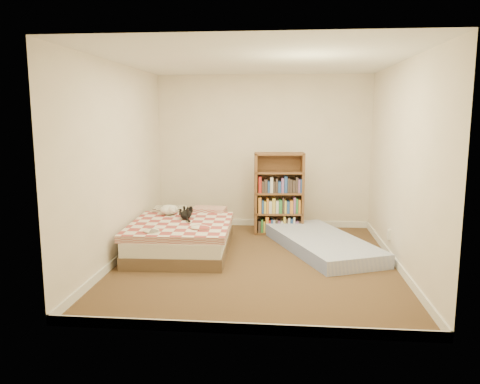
# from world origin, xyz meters

# --- Properties ---
(room) EXTENTS (3.51, 4.01, 2.51)m
(room) POSITION_xyz_m (0.00, 0.00, 1.20)
(room) COLOR #4F3A21
(room) RESTS_ON ground
(bed) EXTENTS (1.38, 1.84, 0.48)m
(bed) POSITION_xyz_m (-1.04, 0.42, 0.22)
(bed) COLOR brown
(bed) RESTS_ON room
(bookshelf) EXTENTS (0.79, 0.33, 1.28)m
(bookshelf) POSITION_xyz_m (0.27, 1.52, 0.49)
(bookshelf) COLOR #542C1C
(bookshelf) RESTS_ON room
(floor_mattress) EXTENTS (1.64, 2.23, 0.18)m
(floor_mattress) POSITION_xyz_m (0.88, 0.63, 0.09)
(floor_mattress) COLOR #7E90D3
(floor_mattress) RESTS_ON room
(black_cat) EXTENTS (0.19, 0.56, 0.13)m
(black_cat) POSITION_xyz_m (-1.01, 0.57, 0.49)
(black_cat) COLOR black
(black_cat) RESTS_ON bed
(white_dog) EXTENTS (0.30, 0.32, 0.14)m
(white_dog) POSITION_xyz_m (-1.30, 0.76, 0.50)
(white_dog) COLOR white
(white_dog) RESTS_ON bed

